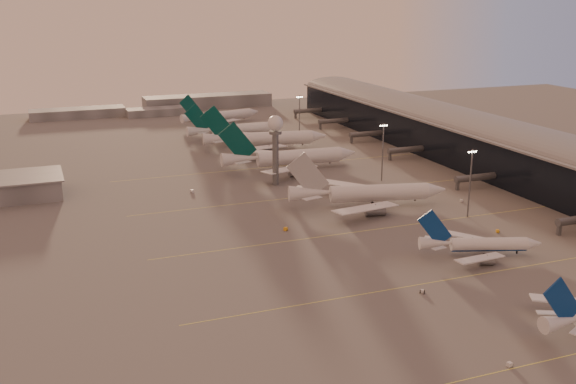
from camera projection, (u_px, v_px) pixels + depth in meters
name	position (u px, v px, depth m)	size (l,w,h in m)	color
ground	(416.00, 303.00, 174.55)	(700.00, 700.00, 0.00)	#5E5B5B
taxiway_markings	(406.00, 224.00, 235.05)	(180.00, 185.25, 0.02)	#F1EC55
terminal	(494.00, 146.00, 307.39)	(57.00, 362.00, 23.04)	black
radar_tower	(275.00, 136.00, 277.90)	(6.40, 6.40, 31.10)	#5C5E64
mast_b	(470.00, 180.00, 238.91)	(3.60, 0.56, 25.00)	#5C5E64
mast_c	(383.00, 150.00, 286.47)	(3.60, 0.56, 25.00)	#5C5E64
mast_d	(299.00, 116.00, 366.41)	(3.60, 0.56, 25.00)	#5C5E64
distant_horizon	(171.00, 105.00, 465.65)	(165.00, 37.50, 9.00)	slate
narrowbody_mid	(480.00, 246.00, 205.76)	(37.25, 29.21, 15.14)	silver
widebody_white	(369.00, 196.00, 254.52)	(60.67, 48.08, 21.68)	silver
greentail_a	(291.00, 160.00, 308.18)	(65.18, 52.50, 23.67)	silver
greentail_b	(266.00, 141.00, 348.50)	(65.38, 52.42, 23.87)	silver
greentail_c	(236.00, 132.00, 376.27)	(57.09, 46.07, 20.73)	silver
greentail_d	(222.00, 118.00, 419.36)	(54.34, 43.38, 20.07)	silver
gsv_truck_a	(511.00, 362.00, 144.68)	(5.45, 2.52, 2.12)	silver
gsv_tug_mid	(422.00, 292.00, 180.54)	(3.48, 3.19, 0.85)	silver
gsv_truck_b	(499.00, 230.00, 226.37)	(5.50, 3.48, 2.09)	gold
gsv_truck_c	(286.00, 227.00, 228.64)	(6.11, 5.20, 2.41)	gold
gsv_catering_b	(462.00, 197.00, 259.97)	(5.10, 3.29, 3.86)	silver
gsv_truck_d	(191.00, 190.00, 272.69)	(3.68, 6.29, 2.39)	silver
gsv_tug_hangar	(333.00, 158.00, 327.92)	(4.41, 3.56, 1.09)	gold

